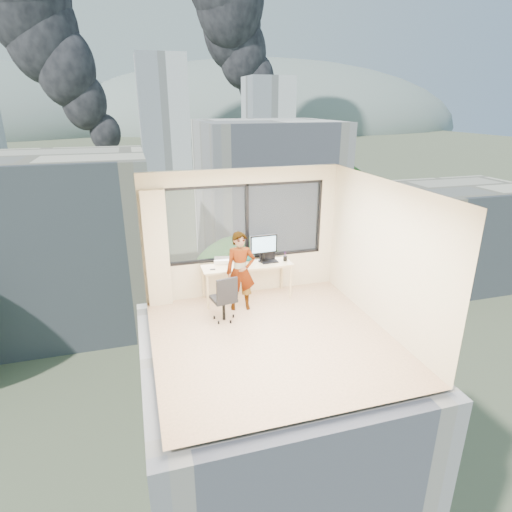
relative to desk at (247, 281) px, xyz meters
name	(u,v)px	position (x,y,z in m)	size (l,w,h in m)	color
floor	(272,338)	(0.00, -1.66, -0.38)	(4.00, 4.00, 0.01)	#DFB591
ceiling	(275,187)	(0.00, -1.66, 2.23)	(4.00, 4.00, 0.01)	white
wall_front	(328,328)	(0.00, -3.66, 0.93)	(4.00, 0.01, 2.60)	beige
wall_left	(145,282)	(-2.00, -1.66, 0.93)	(0.01, 4.00, 2.60)	beige
wall_right	(383,256)	(2.00, -1.66, 0.93)	(0.01, 4.00, 2.60)	beige
window_wall	(244,222)	(0.05, 0.34, 1.15)	(3.30, 0.16, 1.55)	black
curtain	(157,250)	(-1.72, 0.22, 0.77)	(0.45, 0.14, 2.30)	beige
desk	(247,281)	(0.00, 0.00, 0.00)	(1.80, 0.60, 0.75)	tan
chair	(223,297)	(-0.65, -0.78, 0.08)	(0.47, 0.47, 0.92)	black
person	(241,271)	(-0.23, -0.40, 0.40)	(0.56, 0.37, 1.54)	#2D2D33
monitor	(264,248)	(0.37, 0.05, 0.66)	(0.56, 0.12, 0.56)	black
game_console	(223,260)	(-0.44, 0.23, 0.42)	(0.34, 0.28, 0.08)	white
laptop	(269,257)	(0.47, -0.01, 0.48)	(0.33, 0.35, 0.21)	black
cellphone	(213,269)	(-0.71, -0.11, 0.38)	(0.10, 0.05, 0.01)	black
pen_cup	(285,258)	(0.80, -0.05, 0.43)	(0.08, 0.08, 0.10)	black
handbag	(248,256)	(0.07, 0.15, 0.48)	(0.27, 0.14, 0.21)	#0C464C
exterior_ground	(139,168)	(0.00, 118.34, -14.38)	(400.00, 400.00, 0.04)	#515B3D
near_bldg_a	(50,243)	(-9.00, 28.34, -7.38)	(16.00, 12.00, 14.00)	beige
near_bldg_b	(266,196)	(12.00, 36.34, -6.38)	(14.00, 13.00, 16.00)	white
near_bldg_c	(461,234)	(30.00, 26.34, -9.38)	(12.00, 10.00, 10.00)	beige
far_tower_b	(163,113)	(8.00, 118.34, 0.62)	(13.00, 13.00, 30.00)	silver
far_tower_c	(268,117)	(45.00, 138.34, -1.38)	(15.00, 15.00, 26.00)	silver
hill_b	(264,126)	(100.00, 318.34, -14.38)	(300.00, 220.00, 96.00)	slate
tree_b	(242,317)	(4.00, 16.34, -9.88)	(7.60, 7.60, 9.00)	#1B4E1A
tree_c	(338,212)	(22.00, 38.34, -9.38)	(8.40, 8.40, 10.00)	#1B4E1A
smoke_plume_b	(269,39)	(55.00, 168.34, 26.62)	(30.00, 18.00, 70.00)	black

